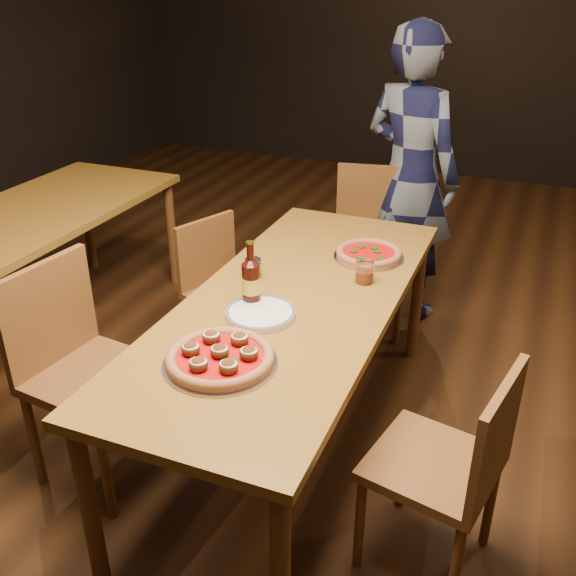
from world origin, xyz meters
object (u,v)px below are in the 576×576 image
at_px(chair_main_sw, 230,294).
at_px(diner, 410,176).
at_px(chair_main_e, 433,463).
at_px(beer_bottle, 251,283).
at_px(table_main, 293,314).
at_px(amber_glass, 365,272).
at_px(pizza_margherita, 369,254).
at_px(plate_stack, 261,314).
at_px(chair_end, 370,250).
at_px(water_glass, 253,268).
at_px(chair_main_nw, 95,375).
at_px(pizza_meatball, 220,357).
at_px(table_left, 19,230).

height_order(chair_main_sw, diner, diner).
xyz_separation_m(chair_main_e, beer_bottle, (-0.80, 0.27, 0.41)).
height_order(table_main, amber_glass, amber_glass).
bearing_deg(chair_main_e, amber_glass, -133.41).
relative_size(pizza_margherita, plate_stack, 1.22).
distance_m(chair_end, water_glass, 1.15).
height_order(chair_main_e, plate_stack, chair_main_e).
distance_m(chair_main_e, chair_end, 1.71).
distance_m(table_main, chair_main_nw, 0.83).
distance_m(chair_main_nw, chair_main_sw, 0.98).
xyz_separation_m(chair_end, pizza_margherita, (0.17, -0.69, 0.29)).
xyz_separation_m(beer_bottle, water_glass, (-0.10, 0.22, -0.05)).
bearing_deg(chair_main_sw, chair_main_e, -104.48).
height_order(table_main, pizza_meatball, pizza_meatball).
relative_size(chair_main_nw, diner, 0.57).
relative_size(table_left, chair_main_e, 2.29).
height_order(chair_end, plate_stack, chair_end).
relative_size(chair_main_nw, pizza_meatball, 2.50).
relative_size(pizza_meatball, diner, 0.23).
bearing_deg(water_glass, diner, 75.00).
bearing_deg(plate_stack, water_glass, 119.50).
relative_size(chair_main_nw, chair_main_e, 1.11).
bearing_deg(beer_bottle, chair_end, 84.21).
relative_size(table_left, amber_glass, 21.06).
height_order(water_glass, amber_glass, amber_glass).
bearing_deg(chair_end, diner, 54.25).
relative_size(chair_main_sw, beer_bottle, 3.10).
distance_m(chair_end, diner, 0.49).
bearing_deg(chair_main_sw, beer_bottle, -123.70).
bearing_deg(table_left, beer_bottle, -14.65).
relative_size(chair_main_nw, beer_bottle, 3.70).
distance_m(chair_main_sw, diner, 1.27).
bearing_deg(chair_main_nw, water_glass, -31.78).
bearing_deg(chair_end, table_main, -100.66).
relative_size(table_left, beer_bottle, 7.62).
bearing_deg(chair_end, amber_glass, -87.19).
bearing_deg(beer_bottle, plate_stack, -46.72).
bearing_deg(chair_end, water_glass, -112.59).
bearing_deg(table_main, water_glass, 153.50).
distance_m(table_main, beer_bottle, 0.24).
height_order(chair_main_e, pizza_margherita, chair_main_e).
relative_size(plate_stack, amber_glass, 2.76).
bearing_deg(pizza_margherita, table_main, -109.12).
height_order(chair_end, water_glass, chair_end).
relative_size(chair_end, pizza_margherita, 3.01).
relative_size(chair_main_nw, pizza_margherita, 3.03).
bearing_deg(chair_main_e, diner, -152.51).
bearing_deg(pizza_meatball, amber_glass, 70.68).
xyz_separation_m(pizza_meatball, diner, (0.19, 2.02, 0.08)).
xyz_separation_m(pizza_meatball, pizza_margherita, (0.22, 1.03, -0.01)).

